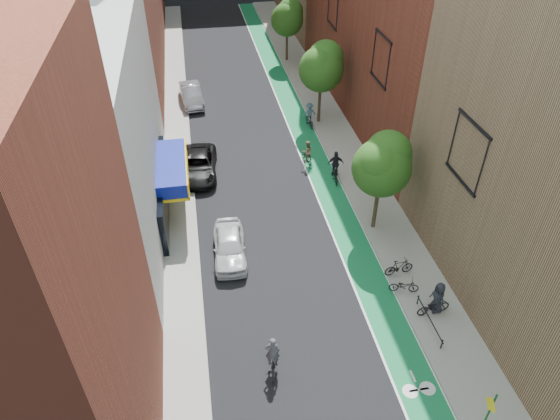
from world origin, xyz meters
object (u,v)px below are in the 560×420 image
parked_car_black (199,165)px  pedestrian (438,297)px  parked_car_silver (191,95)px  cyclist_lane_far (309,116)px  parked_car_white (229,246)px  cyclist_lane_near (307,155)px  cyclist_lane_mid (336,170)px  cyclist_lead (273,360)px

parked_car_black → pedestrian: size_ratio=2.91×
parked_car_silver → cyclist_lane_far: bearing=-38.0°
cyclist_lane_far → pedestrian: 20.60m
parked_car_white → cyclist_lane_far: bearing=64.0°
parked_car_black → parked_car_silver: 11.57m
cyclist_lane_near → cyclist_lane_far: bearing=-119.3°
cyclist_lane_mid → pedestrian: size_ratio=1.21×
cyclist_lane_far → parked_car_white: bearing=54.7°
cyclist_lane_near → pedestrian: 15.09m
cyclist_lead → cyclist_lane_far: bearing=-96.9°
cyclist_lead → parked_car_white: bearing=-71.7°
cyclist_lane_far → cyclist_lane_mid: bearing=83.5°
parked_car_white → cyclist_lead: 8.00m
cyclist_lane_far → pedestrian: size_ratio=1.10×
parked_car_black → parked_car_silver: size_ratio=1.08×
cyclist_lane_near → cyclist_lane_far: size_ratio=0.95×
parked_car_white → pedestrian: pedestrian is taller
parked_car_black → cyclist_lane_far: 10.81m
cyclist_lane_mid → pedestrian: cyclist_lane_mid is taller
cyclist_lead → pedestrian: bearing=-157.6°
parked_car_silver → cyclist_lane_near: size_ratio=2.57×
cyclist_lead → pedestrian: (8.62, 1.89, 0.35)m
parked_car_black → cyclist_lane_far: cyclist_lane_far is taller
parked_car_white → pedestrian: 11.48m
cyclist_lane_near → cyclist_lane_mid: cyclist_lane_mid is taller
parked_car_silver → pedestrian: size_ratio=2.68×
parked_car_white → pedestrian: (9.77, -6.03, 0.31)m
cyclist_lead → cyclist_lane_near: size_ratio=1.10×
parked_car_black → cyclist_lead: 16.99m
parked_car_silver → cyclist_lead: 28.49m
cyclist_lane_mid → pedestrian: (1.81, -12.48, 0.23)m
parked_car_silver → cyclist_lead: cyclist_lead is taller
cyclist_lane_mid → cyclist_lane_far: bearing=-81.4°
parked_car_white → cyclist_lane_far: 16.53m
parked_car_silver → cyclist_lead: bearing=-90.2°
parked_car_silver → cyclist_lead: (2.49, -28.38, -0.09)m
parked_car_white → parked_car_silver: 20.51m
cyclist_lane_near → cyclist_lane_mid: 2.69m
parked_car_white → cyclist_lane_near: (6.46, 8.69, 0.04)m
cyclist_lane_near → parked_car_black: bearing=-16.3°
cyclist_lane_near → parked_car_white: bearing=38.6°
parked_car_white → parked_car_black: parked_car_white is taller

